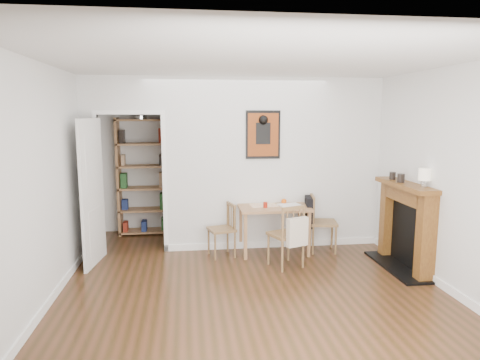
{
  "coord_description": "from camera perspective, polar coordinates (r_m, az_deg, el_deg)",
  "views": [
    {
      "loc": [
        -0.74,
        -4.98,
        2.05
      ],
      "look_at": [
        -0.04,
        0.6,
        1.19
      ],
      "focal_mm": 32.0,
      "sensor_mm": 36.0,
      "label": 1
    }
  ],
  "objects": [
    {
      "name": "ground",
      "position": [
        5.44,
        1.24,
        -13.43
      ],
      "size": [
        5.2,
        5.2,
        0.0
      ],
      "primitive_type": "plane",
      "color": "#4D2C19",
      "rests_on": "ground"
    },
    {
      "name": "room_shell",
      "position": [
        6.42,
        0.4,
        2.01
      ],
      "size": [
        5.2,
        5.2,
        5.2
      ],
      "color": "silver",
      "rests_on": "ground"
    },
    {
      "name": "dining_table",
      "position": [
        6.37,
        4.53,
        -4.25
      ],
      "size": [
        1.04,
        0.66,
        0.71
      ],
      "color": "#9D6D49",
      "rests_on": "ground"
    },
    {
      "name": "chair_left",
      "position": [
        6.26,
        -2.48,
        -6.67
      ],
      "size": [
        0.48,
        0.48,
        0.78
      ],
      "color": "olive",
      "rests_on": "ground"
    },
    {
      "name": "chair_right",
      "position": [
        6.57,
        10.85,
        -5.56
      ],
      "size": [
        0.55,
        0.5,
        0.86
      ],
      "color": "olive",
      "rests_on": "ground"
    },
    {
      "name": "chair_front",
      "position": [
        5.84,
        6.2,
        -7.3
      ],
      "size": [
        0.57,
        0.59,
        0.87
      ],
      "color": "olive",
      "rests_on": "ground"
    },
    {
      "name": "bookshelf",
      "position": [
        7.49,
        -12.83,
        0.35
      ],
      "size": [
        0.84,
        0.34,
        2.0
      ],
      "color": "#9D6D49",
      "rests_on": "ground"
    },
    {
      "name": "fireplace",
      "position": [
        6.15,
        21.31,
        -5.37
      ],
      "size": [
        0.45,
        1.25,
        1.16
      ],
      "color": "brown",
      "rests_on": "ground"
    },
    {
      "name": "red_glass",
      "position": [
        6.25,
        3.4,
        -3.32
      ],
      "size": [
        0.06,
        0.06,
        0.08
      ],
      "primitive_type": "cylinder",
      "color": "#9A1C0E",
      "rests_on": "dining_table"
    },
    {
      "name": "orange_fruit",
      "position": [
        6.52,
        5.87,
        -2.85
      ],
      "size": [
        0.08,
        0.08,
        0.08
      ],
      "primitive_type": "sphere",
      "color": "#E95A0C",
      "rests_on": "dining_table"
    },
    {
      "name": "placemat",
      "position": [
        6.4,
        3.17,
        -3.38
      ],
      "size": [
        0.41,
        0.32,
        0.0
      ],
      "primitive_type": "cube",
      "rotation": [
        0.0,
        0.0,
        0.06
      ],
      "color": "#F0DEC5",
      "rests_on": "dining_table"
    },
    {
      "name": "notebook",
      "position": [
        6.42,
        6.6,
        -3.33
      ],
      "size": [
        0.36,
        0.3,
        0.02
      ],
      "primitive_type": "cube",
      "rotation": [
        0.0,
        0.0,
        0.22
      ],
      "color": "white",
      "rests_on": "dining_table"
    },
    {
      "name": "mantel_lamp",
      "position": [
        5.75,
        23.39,
        0.54
      ],
      "size": [
        0.15,
        0.15,
        0.23
      ],
      "color": "silver",
      "rests_on": "fireplace"
    },
    {
      "name": "ceramic_jar_a",
      "position": [
        6.04,
        20.66,
        0.24
      ],
      "size": [
        0.1,
        0.1,
        0.12
      ],
      "primitive_type": "cylinder",
      "color": "black",
      "rests_on": "fireplace"
    },
    {
      "name": "ceramic_jar_b",
      "position": [
        6.26,
        19.67,
        0.53
      ],
      "size": [
        0.08,
        0.08,
        0.11
      ],
      "primitive_type": "cylinder",
      "color": "black",
      "rests_on": "fireplace"
    }
  ]
}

